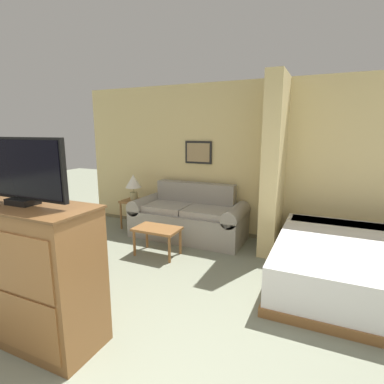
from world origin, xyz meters
TOP-DOWN VIEW (x-y plane):
  - wall_back at (-0.00, 3.93)m, footprint 6.66×0.16m
  - wall_partition_pillar at (0.40, 3.47)m, footprint 0.24×0.80m
  - couch at (-0.98, 3.44)m, footprint 1.94×0.84m
  - coffee_table at (-1.08, 2.56)m, footprint 0.66×0.42m
  - side_table at (-2.13, 3.48)m, footprint 0.42×0.42m
  - table_lamp at (-2.13, 3.48)m, footprint 0.29×0.29m
  - tv_dresser at (-1.13, 0.55)m, footprint 1.28×0.53m
  - tv at (-1.13, 0.55)m, footprint 0.99×0.16m
  - bed at (1.55, 2.75)m, footprint 1.89×2.16m

SIDE VIEW (x-z plane):
  - bed at x=1.55m, z-range 0.00..0.53m
  - couch at x=-0.98m, z-range -0.12..0.79m
  - coffee_table at x=-1.08m, z-range 0.15..0.56m
  - side_table at x=-2.13m, z-range 0.17..0.71m
  - tv_dresser at x=-1.13m, z-range 0.00..1.22m
  - table_lamp at x=-2.13m, z-range 0.62..1.10m
  - wall_back at x=0.00m, z-range -0.01..2.59m
  - wall_partition_pillar at x=0.40m, z-range 0.00..2.60m
  - tv at x=-1.13m, z-range 1.22..1.76m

